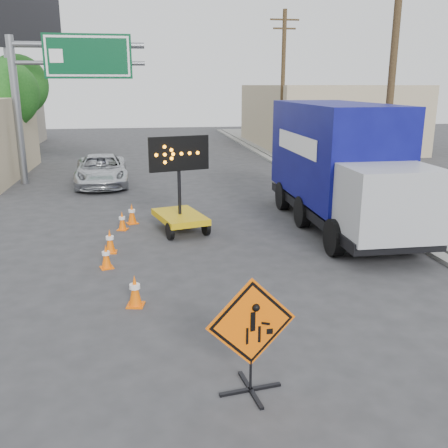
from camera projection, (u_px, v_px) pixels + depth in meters
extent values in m
plane|color=#2D2D30|center=(203.00, 379.00, 8.14)|extent=(100.00, 100.00, 0.00)
cube|color=gray|center=(316.00, 185.00, 23.50)|extent=(0.40, 60.00, 0.12)
cube|color=gray|center=(362.00, 183.00, 23.86)|extent=(4.00, 60.00, 0.15)
cube|color=tan|center=(324.00, 116.00, 38.06)|extent=(10.00, 14.00, 4.60)
cylinder|color=slate|center=(17.00, 112.00, 23.31)|extent=(0.36, 0.36, 6.80)
cylinder|color=slate|center=(78.00, 45.00, 22.97)|extent=(6.00, 0.28, 0.28)
cylinder|color=slate|center=(80.00, 63.00, 23.19)|extent=(6.00, 0.20, 0.20)
cube|color=#043D1F|center=(88.00, 56.00, 23.05)|extent=(4.00, 0.10, 2.00)
cube|color=silver|center=(88.00, 56.00, 22.99)|extent=(3.80, 0.01, 1.80)
cylinder|color=slate|center=(11.00, 87.00, 30.30)|extent=(0.44, 0.44, 9.00)
cube|color=silver|center=(7.00, 20.00, 29.17)|extent=(6.00, 0.25, 3.00)
cube|color=black|center=(6.00, 19.00, 29.03)|extent=(6.10, 0.04, 3.10)
cylinder|color=#48351E|center=(391.00, 89.00, 17.68)|extent=(0.26, 0.26, 9.00)
cylinder|color=#48351E|center=(283.00, 87.00, 30.98)|extent=(0.26, 0.26, 9.00)
cube|color=#48351E|center=(285.00, 20.00, 29.93)|extent=(1.80, 0.10, 0.10)
cube|color=#48351E|center=(284.00, 28.00, 30.07)|extent=(1.40, 0.10, 0.10)
cylinder|color=#48351E|center=(9.00, 141.00, 27.36)|extent=(0.28, 0.28, 3.25)
sphere|color=#174C15|center=(4.00, 93.00, 26.67)|extent=(3.71, 3.71, 3.71)
cylinder|color=#48351E|center=(22.00, 127.00, 34.76)|extent=(0.28, 0.28, 3.58)
sphere|color=#174C15|center=(18.00, 85.00, 34.00)|extent=(4.10, 4.10, 4.10)
cube|color=black|center=(250.00, 389.00, 7.82)|extent=(1.01, 0.20, 0.05)
cube|color=black|center=(250.00, 389.00, 7.82)|extent=(0.20, 1.01, 0.05)
cylinder|color=black|center=(251.00, 369.00, 7.72)|extent=(0.04, 0.04, 0.79)
cube|color=#FA6105|center=(251.00, 322.00, 7.51)|extent=(1.42, 0.22, 1.43)
cube|color=black|center=(251.00, 322.00, 7.51)|extent=(1.33, 0.18, 1.34)
cube|color=#C69D0B|center=(180.00, 217.00, 16.22)|extent=(1.82, 2.44, 0.20)
cylinder|color=black|center=(179.00, 179.00, 15.88)|extent=(0.11, 0.11, 2.39)
cube|color=black|center=(178.00, 153.00, 15.66)|extent=(1.92, 0.61, 1.09)
imported|color=silver|center=(101.00, 170.00, 23.67)|extent=(2.67, 5.27, 1.43)
cube|color=black|center=(339.00, 209.00, 16.65)|extent=(2.60, 8.44, 0.32)
cube|color=#06074F|center=(333.00, 151.00, 16.95)|extent=(2.69, 6.54, 3.15)
cube|color=#9EA0A5|center=(390.00, 202.00, 13.18)|extent=(2.44, 1.92, 1.89)
cube|color=#FA6105|center=(136.00, 305.00, 10.84)|extent=(0.42, 0.42, 0.03)
cone|color=#FA6105|center=(135.00, 290.00, 10.74)|extent=(0.28, 0.28, 0.68)
cylinder|color=silver|center=(135.00, 286.00, 10.72)|extent=(0.23, 0.23, 0.10)
cube|color=#FA6105|center=(107.00, 267.00, 13.07)|extent=(0.40, 0.40, 0.03)
cone|color=#FA6105|center=(106.00, 256.00, 12.98)|extent=(0.25, 0.25, 0.62)
cylinder|color=silver|center=(106.00, 253.00, 12.96)|extent=(0.21, 0.21, 0.09)
cube|color=#FA6105|center=(111.00, 252.00, 14.27)|extent=(0.36, 0.36, 0.03)
cone|color=#FA6105|center=(110.00, 240.00, 14.18)|extent=(0.27, 0.27, 0.67)
cylinder|color=silver|center=(110.00, 238.00, 14.16)|extent=(0.23, 0.23, 0.10)
cube|color=#FA6105|center=(123.00, 229.00, 16.51)|extent=(0.40, 0.40, 0.03)
cone|color=#FA6105|center=(122.00, 220.00, 16.42)|extent=(0.25, 0.25, 0.60)
cylinder|color=silver|center=(122.00, 218.00, 16.40)|extent=(0.20, 0.20, 0.09)
cube|color=#FA6105|center=(132.00, 223.00, 17.26)|extent=(0.46, 0.46, 0.03)
cone|color=#FA6105|center=(132.00, 213.00, 17.16)|extent=(0.28, 0.28, 0.68)
cylinder|color=silver|center=(132.00, 211.00, 17.14)|extent=(0.23, 0.23, 0.10)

